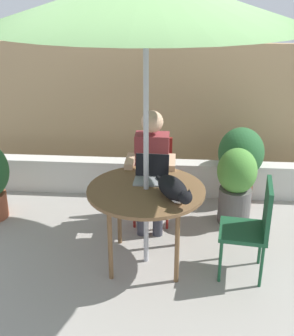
{
  "coord_description": "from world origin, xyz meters",
  "views": [
    {
      "loc": [
        0.28,
        -3.43,
        2.41
      ],
      "look_at": [
        0.0,
        0.1,
        0.89
      ],
      "focal_mm": 47.52,
      "sensor_mm": 36.0,
      "label": 1
    }
  ],
  "objects_px": {
    "chair_occupied": "(153,173)",
    "person_seated": "(152,164)",
    "potted_plant_by_chair": "(236,183)",
    "patio_table": "(146,195)",
    "chair_empty": "(254,223)",
    "potted_plant_corner": "(240,159)",
    "laptop": "(152,173)",
    "cat": "(174,189)"
  },
  "relations": [
    {
      "from": "chair_occupied",
      "to": "person_seated",
      "type": "bearing_deg",
      "value": -90.0
    },
    {
      "from": "potted_plant_by_chair",
      "to": "patio_table",
      "type": "bearing_deg",
      "value": -137.61
    },
    {
      "from": "chair_empty",
      "to": "potted_plant_by_chair",
      "type": "bearing_deg",
      "value": 93.23
    },
    {
      "from": "patio_table",
      "to": "potted_plant_corner",
      "type": "xyz_separation_m",
      "value": [
        0.98,
        1.36,
        -0.18
      ]
    },
    {
      "from": "laptop",
      "to": "cat",
      "type": "distance_m",
      "value": 0.42
    },
    {
      "from": "laptop",
      "to": "chair_occupied",
      "type": "bearing_deg",
      "value": 93.05
    },
    {
      "from": "cat",
      "to": "potted_plant_corner",
      "type": "height_order",
      "value": "cat"
    },
    {
      "from": "cat",
      "to": "potted_plant_by_chair",
      "type": "relative_size",
      "value": 0.73
    },
    {
      "from": "patio_table",
      "to": "cat",
      "type": "height_order",
      "value": "cat"
    },
    {
      "from": "cat",
      "to": "potted_plant_by_chair",
      "type": "bearing_deg",
      "value": 56.8
    },
    {
      "from": "person_seated",
      "to": "potted_plant_by_chair",
      "type": "bearing_deg",
      "value": 7.06
    },
    {
      "from": "chair_occupied",
      "to": "potted_plant_by_chair",
      "type": "relative_size",
      "value": 1.06
    },
    {
      "from": "cat",
      "to": "chair_occupied",
      "type": "bearing_deg",
      "value": 103.41
    },
    {
      "from": "potted_plant_corner",
      "to": "person_seated",
      "type": "bearing_deg",
      "value": -145.67
    },
    {
      "from": "person_seated",
      "to": "patio_table",
      "type": "bearing_deg",
      "value": -90.0
    },
    {
      "from": "patio_table",
      "to": "laptop",
      "type": "xyz_separation_m",
      "value": [
        0.03,
        0.2,
        0.12
      ]
    },
    {
      "from": "chair_occupied",
      "to": "cat",
      "type": "height_order",
      "value": "cat"
    },
    {
      "from": "laptop",
      "to": "potted_plant_by_chair",
      "type": "relative_size",
      "value": 0.37
    },
    {
      "from": "cat",
      "to": "potted_plant_corner",
      "type": "xyz_separation_m",
      "value": [
        0.74,
        1.52,
        -0.33
      ]
    },
    {
      "from": "chair_empty",
      "to": "potted_plant_by_chair",
      "type": "distance_m",
      "value": 0.92
    },
    {
      "from": "chair_occupied",
      "to": "laptop",
      "type": "distance_m",
      "value": 0.71
    },
    {
      "from": "chair_occupied",
      "to": "person_seated",
      "type": "xyz_separation_m",
      "value": [
        0.0,
        -0.16,
        0.17
      ]
    },
    {
      "from": "patio_table",
      "to": "potted_plant_by_chair",
      "type": "relative_size",
      "value": 1.24
    },
    {
      "from": "chair_empty",
      "to": "potted_plant_corner",
      "type": "bearing_deg",
      "value": 87.94
    },
    {
      "from": "person_seated",
      "to": "cat",
      "type": "bearing_deg",
      "value": -74.24
    },
    {
      "from": "potted_plant_by_chair",
      "to": "potted_plant_corner",
      "type": "distance_m",
      "value": 0.57
    },
    {
      "from": "patio_table",
      "to": "cat",
      "type": "distance_m",
      "value": 0.33
    },
    {
      "from": "chair_empty",
      "to": "chair_occupied",
      "type": "bearing_deg",
      "value": 133.86
    },
    {
      "from": "patio_table",
      "to": "laptop",
      "type": "distance_m",
      "value": 0.24
    },
    {
      "from": "laptop",
      "to": "person_seated",
      "type": "bearing_deg",
      "value": 94.03
    },
    {
      "from": "person_seated",
      "to": "potted_plant_by_chair",
      "type": "xyz_separation_m",
      "value": [
        0.87,
        0.11,
        -0.24
      ]
    },
    {
      "from": "patio_table",
      "to": "potted_plant_corner",
      "type": "relative_size",
      "value": 1.18
    },
    {
      "from": "chair_empty",
      "to": "laptop",
      "type": "relative_size",
      "value": 2.84
    },
    {
      "from": "potted_plant_corner",
      "to": "patio_table",
      "type": "bearing_deg",
      "value": -125.78
    },
    {
      "from": "chair_empty",
      "to": "potted_plant_by_chair",
      "type": "height_order",
      "value": "chair_empty"
    },
    {
      "from": "potted_plant_corner",
      "to": "cat",
      "type": "bearing_deg",
      "value": -115.77
    },
    {
      "from": "patio_table",
      "to": "cat",
      "type": "xyz_separation_m",
      "value": [
        0.24,
        -0.17,
        0.14
      ]
    },
    {
      "from": "chair_occupied",
      "to": "potted_plant_corner",
      "type": "height_order",
      "value": "chair_occupied"
    },
    {
      "from": "potted_plant_by_chair",
      "to": "chair_occupied",
      "type": "bearing_deg",
      "value": 176.79
    },
    {
      "from": "cat",
      "to": "chair_empty",
      "type": "bearing_deg",
      "value": 4.33
    },
    {
      "from": "chair_empty",
      "to": "person_seated",
      "type": "relative_size",
      "value": 0.72
    },
    {
      "from": "patio_table",
      "to": "potted_plant_corner",
      "type": "height_order",
      "value": "potted_plant_corner"
    }
  ]
}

